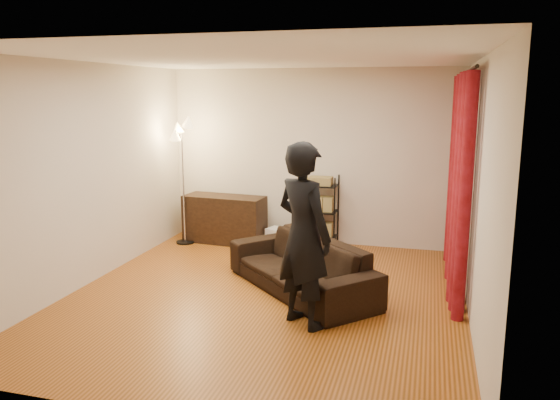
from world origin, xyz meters
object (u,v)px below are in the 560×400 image
(wire_shelf, at_px, (320,211))
(storage_boxes, at_px, (278,237))
(person, at_px, (304,235))
(floor_lamp, at_px, (183,183))
(sofa, at_px, (301,266))
(media_cabinet, at_px, (225,219))

(wire_shelf, bearing_deg, storage_boxes, 167.50)
(person, height_order, floor_lamp, floor_lamp)
(storage_boxes, bearing_deg, floor_lamp, -169.82)
(sofa, xyz_separation_m, floor_lamp, (-2.24, 1.56, 0.64))
(person, height_order, media_cabinet, person)
(person, xyz_separation_m, media_cabinet, (-1.90, 2.70, -0.57))
(sofa, height_order, person, person)
(person, height_order, wire_shelf, person)
(person, bearing_deg, floor_lamp, -10.92)
(person, bearing_deg, sofa, -41.32)
(sofa, height_order, wire_shelf, wire_shelf)
(media_cabinet, xyz_separation_m, storage_boxes, (0.87, 0.04, -0.24))
(storage_boxes, relative_size, floor_lamp, 0.17)
(sofa, relative_size, wire_shelf, 1.94)
(storage_boxes, relative_size, wire_shelf, 0.30)
(person, relative_size, storage_boxes, 5.70)
(floor_lamp, bearing_deg, storage_boxes, 10.18)
(floor_lamp, bearing_deg, media_cabinet, 20.65)
(sofa, height_order, media_cabinet, media_cabinet)
(storage_boxes, distance_m, floor_lamp, 1.69)
(storage_boxes, bearing_deg, sofa, -66.49)
(floor_lamp, bearing_deg, wire_shelf, 10.70)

